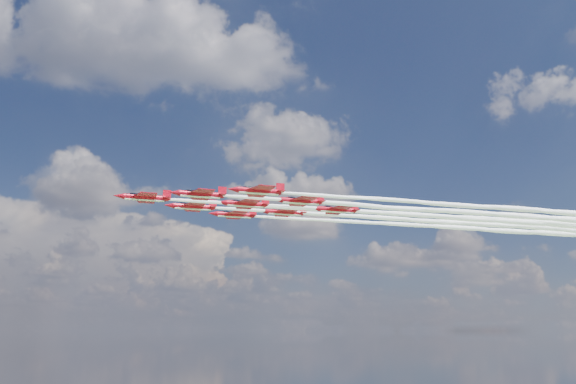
% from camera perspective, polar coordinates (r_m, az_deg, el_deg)
% --- Properties ---
extents(jet_lead, '(131.24, 24.17, 2.94)m').
position_cam_1_polar(jet_lead, '(139.43, 12.12, -2.23)').
color(jet_lead, '#A7091A').
extents(jet_row2_port, '(131.24, 24.17, 2.94)m').
position_cam_1_polar(jet_row2_port, '(139.82, 17.28, -1.94)').
color(jet_row2_port, '#A7091A').
extents(jet_row2_starb, '(131.24, 24.17, 2.94)m').
position_cam_1_polar(jet_row2_starb, '(150.11, 14.67, -2.91)').
color(jet_row2_starb, '#A7091A').
extents(jet_row3_port, '(131.24, 24.17, 2.94)m').
position_cam_1_polar(jet_row3_port, '(141.33, 22.36, -1.64)').
color(jet_row3_port, '#A7091A').
extents(jet_row3_centre, '(131.24, 24.17, 2.94)m').
position_cam_1_polar(jet_row3_centre, '(151.00, 19.44, -2.63)').
color(jet_row3_centre, '#A7091A').
extents(jet_row3_starb, '(131.24, 24.17, 2.94)m').
position_cam_1_polar(jet_row3_starb, '(161.06, 16.88, -3.49)').
color(jet_row3_starb, '#A7091A').
extents(jet_row4_port, '(131.24, 24.17, 2.94)m').
position_cam_1_polar(jet_row4_port, '(152.93, 24.13, -2.34)').
color(jet_row4_port, '#A7091A').
extents(jet_row4_starb, '(131.24, 24.17, 2.94)m').
position_cam_1_polar(jet_row4_starb, '(162.39, 21.31, -3.22)').
color(jet_row4_starb, '#A7091A').
extents(jet_tail, '(131.24, 24.17, 2.94)m').
position_cam_1_polar(jet_tail, '(164.67, 25.64, -2.93)').
color(jet_tail, '#A7091A').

